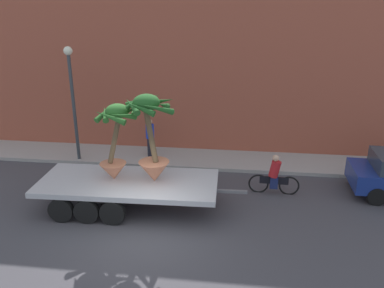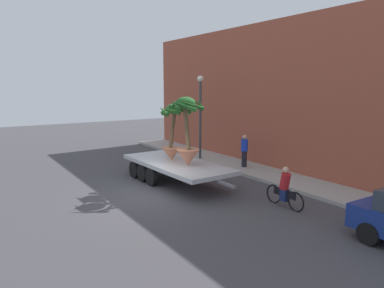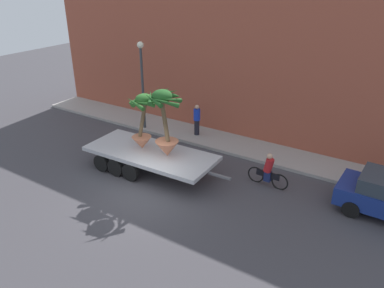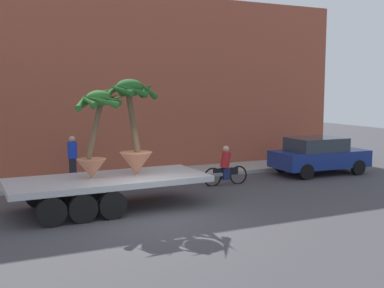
% 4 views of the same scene
% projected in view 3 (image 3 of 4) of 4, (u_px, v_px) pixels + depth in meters
% --- Properties ---
extents(ground_plane, '(60.00, 60.00, 0.00)m').
position_uv_depth(ground_plane, '(145.00, 193.00, 15.51)').
color(ground_plane, '#423F44').
extents(sidewalk, '(24.00, 2.20, 0.15)m').
position_uv_depth(sidewalk, '(216.00, 140.00, 20.14)').
color(sidewalk, '#A39E99').
rests_on(sidewalk, ground).
extents(building_facade, '(24.00, 1.20, 7.70)m').
position_uv_depth(building_facade, '(234.00, 64.00, 19.84)').
color(building_facade, '#9E4C38').
rests_on(building_facade, ground).
extents(flatbed_trailer, '(7.02, 2.66, 0.98)m').
position_uv_depth(flatbed_trailer, '(146.00, 154.00, 17.04)').
color(flatbed_trailer, '#B7BABF').
rests_on(flatbed_trailer, ground).
extents(potted_palm_rear, '(1.77, 1.85, 2.97)m').
position_uv_depth(potted_palm_rear, '(165.00, 124.00, 15.85)').
color(potted_palm_rear, '#C17251').
rests_on(potted_palm_rear, flatbed_trailer).
extents(potted_palm_middle, '(1.49, 1.45, 2.63)m').
position_uv_depth(potted_palm_middle, '(143.00, 121.00, 16.45)').
color(potted_palm_middle, '#C17251').
rests_on(potted_palm_middle, flatbed_trailer).
extents(cyclist, '(1.84, 0.36, 1.54)m').
position_uv_depth(cyclist, '(268.00, 172.00, 15.80)').
color(cyclist, black).
rests_on(cyclist, ground).
extents(pedestrian_near_gate, '(0.36, 0.36, 1.71)m').
position_uv_depth(pedestrian_near_gate, '(197.00, 119.00, 20.26)').
color(pedestrian_near_gate, black).
rests_on(pedestrian_near_gate, sidewalk).
extents(street_lamp, '(0.36, 0.36, 4.83)m').
position_uv_depth(street_lamp, '(142.00, 75.00, 20.26)').
color(street_lamp, '#383D42').
rests_on(street_lamp, sidewalk).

